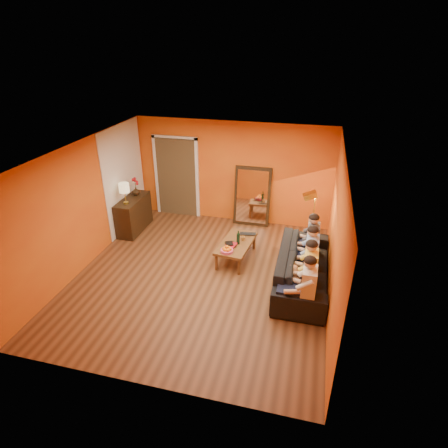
% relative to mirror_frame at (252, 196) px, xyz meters
% --- Properties ---
extents(room_shell, '(5.00, 5.50, 2.60)m').
position_rel_mirror_frame_xyz_m(room_shell, '(-0.55, -2.26, 0.54)').
color(room_shell, brown).
rests_on(room_shell, ground).
extents(white_accent, '(0.02, 1.90, 2.58)m').
position_rel_mirror_frame_xyz_m(white_accent, '(-3.04, -0.88, 0.54)').
color(white_accent, white).
rests_on(white_accent, wall_left).
extents(doorway_recess, '(1.06, 0.30, 2.10)m').
position_rel_mirror_frame_xyz_m(doorway_recess, '(-2.05, 0.20, 0.29)').
color(doorway_recess, '#3F2D19').
rests_on(doorway_recess, floor).
extents(door_jamb_left, '(0.08, 0.06, 2.20)m').
position_rel_mirror_frame_xyz_m(door_jamb_left, '(-2.62, 0.08, 0.29)').
color(door_jamb_left, white).
rests_on(door_jamb_left, wall_back).
extents(door_jamb_right, '(0.08, 0.06, 2.20)m').
position_rel_mirror_frame_xyz_m(door_jamb_right, '(-1.48, 0.08, 0.29)').
color(door_jamb_right, white).
rests_on(door_jamb_right, wall_back).
extents(door_header, '(1.22, 0.06, 0.08)m').
position_rel_mirror_frame_xyz_m(door_header, '(-2.05, 0.08, 1.36)').
color(door_header, white).
rests_on(door_header, wall_back).
extents(mirror_frame, '(0.92, 0.27, 1.51)m').
position_rel_mirror_frame_xyz_m(mirror_frame, '(0.00, 0.00, 0.00)').
color(mirror_frame, black).
rests_on(mirror_frame, floor).
extents(mirror_glass, '(0.78, 0.21, 1.35)m').
position_rel_mirror_frame_xyz_m(mirror_glass, '(0.00, -0.04, 0.00)').
color(mirror_glass, white).
rests_on(mirror_glass, mirror_frame).
extents(sideboard, '(0.44, 1.18, 0.85)m').
position_rel_mirror_frame_xyz_m(sideboard, '(-2.79, -1.08, -0.34)').
color(sideboard, black).
rests_on(sideboard, floor).
extents(table_lamp, '(0.24, 0.24, 0.51)m').
position_rel_mirror_frame_xyz_m(table_lamp, '(-2.79, -1.38, 0.34)').
color(table_lamp, beige).
rests_on(table_lamp, sideboard).
extents(sofa, '(2.47, 0.96, 0.72)m').
position_rel_mirror_frame_xyz_m(sofa, '(1.45, -2.34, -0.40)').
color(sofa, black).
rests_on(sofa, floor).
extents(coffee_table, '(0.75, 1.28, 0.42)m').
position_rel_mirror_frame_xyz_m(coffee_table, '(-0.01, -1.80, -0.55)').
color(coffee_table, brown).
rests_on(coffee_table, floor).
extents(floor_lamp, '(0.34, 0.30, 1.44)m').
position_rel_mirror_frame_xyz_m(floor_lamp, '(1.55, -1.11, -0.04)').
color(floor_lamp, gold).
rests_on(floor_lamp, floor).
extents(dog, '(0.46, 0.65, 0.71)m').
position_rel_mirror_frame_xyz_m(dog, '(1.32, -2.97, -0.40)').
color(dog, '#976244').
rests_on(dog, floor).
extents(person_far_left, '(0.70, 0.44, 1.22)m').
position_rel_mirror_frame_xyz_m(person_far_left, '(1.58, -3.34, -0.15)').
color(person_far_left, silver).
rests_on(person_far_left, sofa).
extents(person_mid_left, '(0.70, 0.44, 1.22)m').
position_rel_mirror_frame_xyz_m(person_mid_left, '(1.58, -2.79, -0.15)').
color(person_mid_left, '#E3C14B').
rests_on(person_mid_left, sofa).
extents(person_mid_right, '(0.70, 0.44, 1.22)m').
position_rel_mirror_frame_xyz_m(person_mid_right, '(1.58, -2.24, -0.15)').
color(person_mid_right, '#819AC7').
rests_on(person_mid_right, sofa).
extents(person_far_right, '(0.70, 0.44, 1.22)m').
position_rel_mirror_frame_xyz_m(person_far_right, '(1.58, -1.69, -0.15)').
color(person_far_right, '#36373C').
rests_on(person_far_right, sofa).
extents(fruit_bowl, '(0.26, 0.26, 0.16)m').
position_rel_mirror_frame_xyz_m(fruit_bowl, '(-0.11, -2.25, -0.26)').
color(fruit_bowl, '#D34A76').
rests_on(fruit_bowl, coffee_table).
extents(wine_bottle, '(0.07, 0.07, 0.31)m').
position_rel_mirror_frame_xyz_m(wine_bottle, '(0.04, -1.85, -0.18)').
color(wine_bottle, black).
rests_on(wine_bottle, coffee_table).
extents(tumbler, '(0.11, 0.11, 0.09)m').
position_rel_mirror_frame_xyz_m(tumbler, '(0.11, -1.68, -0.29)').
color(tumbler, '#B27F3F').
rests_on(tumbler, coffee_table).
extents(laptop, '(0.39, 0.28, 0.03)m').
position_rel_mirror_frame_xyz_m(laptop, '(0.17, -1.45, -0.33)').
color(laptop, black).
rests_on(laptop, coffee_table).
extents(book_lower, '(0.30, 0.32, 0.02)m').
position_rel_mirror_frame_xyz_m(book_lower, '(-0.19, -2.00, -0.33)').
color(book_lower, black).
rests_on(book_lower, coffee_table).
extents(book_mid, '(0.26, 0.31, 0.02)m').
position_rel_mirror_frame_xyz_m(book_mid, '(-0.18, -1.99, -0.30)').
color(book_mid, '#AA131C').
rests_on(book_mid, book_lower).
extents(book_upper, '(0.21, 0.24, 0.02)m').
position_rel_mirror_frame_xyz_m(book_upper, '(-0.19, -2.01, -0.29)').
color(book_upper, black).
rests_on(book_upper, book_mid).
extents(vase, '(0.19, 0.19, 0.20)m').
position_rel_mirror_frame_xyz_m(vase, '(-2.79, -0.83, 0.19)').
color(vase, black).
rests_on(vase, sideboard).
extents(flowers, '(0.17, 0.17, 0.48)m').
position_rel_mirror_frame_xyz_m(flowers, '(-2.79, -0.83, 0.45)').
color(flowers, '#AA131C').
rests_on(flowers, vase).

